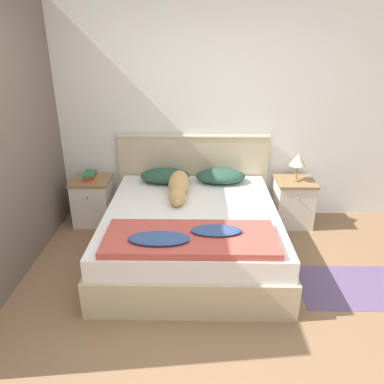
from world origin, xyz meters
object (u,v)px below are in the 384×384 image
bed (192,233)px  table_lamp (298,161)px  pillow_left (165,176)px  pillow_right (220,176)px  nightstand_left (93,201)px  book_stack (90,176)px  dog (179,186)px  nightstand_right (293,202)px

bed → table_lamp: table_lamp is taller
pillow_left → pillow_right: same height
nightstand_left → book_stack: book_stack is taller
bed → dog: (-0.14, 0.35, 0.37)m
bed → pillow_left: pillow_left is taller
dog → book_stack: (-1.05, 0.39, -0.04)m
bed → nightstand_left: nightstand_left is taller
pillow_left → book_stack: bearing=179.5°
bed → pillow_right: (0.32, 0.73, 0.35)m
book_stack → table_lamp: table_lamp is taller
nightstand_left → table_lamp: (2.39, -0.00, 0.52)m
bed → nightstand_left: 1.41m
pillow_right → bed: bearing=-113.7°
book_stack → dog: bearing=-20.1°
pillow_left → nightstand_right: bearing=0.6°
nightstand_right → table_lamp: (0.00, -0.00, 0.52)m
nightstand_left → dog: dog is taller
bed → table_lamp: (1.20, 0.75, 0.53)m
nightstand_left → pillow_left: bearing=-1.0°
pillow_right → dog: 0.60m
dog → table_lamp: 1.40m
nightstand_left → table_lamp: table_lamp is taller
bed → dog: bearing=112.1°
dog → book_stack: bearing=159.9°
nightstand_right → pillow_right: bearing=-179.0°
pillow_left → table_lamp: size_ratio=1.77×
nightstand_right → pillow_right: pillow_right is taller
bed → book_stack: 1.45m
bed → pillow_right: pillow_right is taller
nightstand_right → pillow_left: pillow_left is taller
bed → dog: size_ratio=2.35×
bed → book_stack: size_ratio=8.44×
bed → nightstand_left: size_ratio=3.47×
pillow_right → table_lamp: size_ratio=1.77×
nightstand_left → table_lamp: bearing=-0.0°
nightstand_right → bed: bearing=-148.0°
nightstand_left → pillow_left: pillow_left is taller
pillow_left → book_stack: pillow_left is taller
nightstand_left → table_lamp: 2.45m
pillow_right → dog: bearing=-140.8°
pillow_right → table_lamp: (0.88, 0.02, 0.18)m
pillow_left → table_lamp: table_lamp is taller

